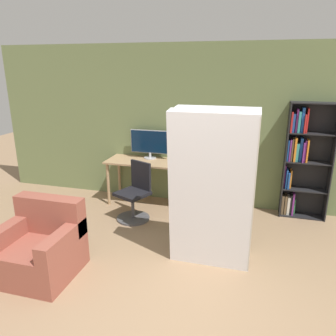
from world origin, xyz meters
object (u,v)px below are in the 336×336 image
object	(u,v)px
office_chair	(135,197)
mattress_far	(215,185)
mattress_near	(212,193)
bookshelf	(302,161)
armchair	(41,247)
monitor	(150,143)

from	to	relation	value
office_chair	mattress_far	xyz separation A→B (m)	(1.33, -0.71, 0.58)
mattress_near	bookshelf	bearing A→B (deg)	57.48
mattress_far	bookshelf	bearing A→B (deg)	52.85
mattress_near	mattress_far	distance (m)	0.29
bookshelf	office_chair	bearing A→B (deg)	-161.80
bookshelf	mattress_near	bearing A→B (deg)	-122.52
office_chair	bookshelf	bearing A→B (deg)	18.20
bookshelf	armchair	distance (m)	3.94
office_chair	armchair	size ratio (longest dim) A/B	1.07
mattress_near	mattress_far	world-z (taller)	mattress_near
mattress_near	office_chair	bearing A→B (deg)	143.31
mattress_near	armchair	xyz separation A→B (m)	(-1.87, -0.64, -0.63)
monitor	office_chair	size ratio (longest dim) A/B	0.77
monitor	office_chair	world-z (taller)	monitor
bookshelf	armchair	world-z (taller)	bookshelf
bookshelf	mattress_far	xyz separation A→B (m)	(-1.15, -1.52, 0.03)
armchair	mattress_far	bearing A→B (deg)	26.32
armchair	monitor	bearing A→B (deg)	77.56
bookshelf	mattress_far	size ratio (longest dim) A/B	0.96
bookshelf	mattress_far	world-z (taller)	mattress_far
monitor	mattress_far	world-z (taller)	mattress_far
monitor	mattress_far	distance (m)	2.01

